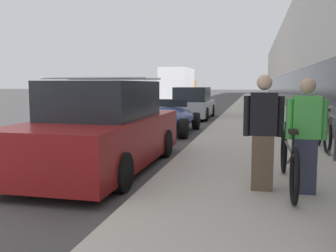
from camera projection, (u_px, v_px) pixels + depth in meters
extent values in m
cube|color=#BCB5A5|center=(259.00, 108.00, 24.21)|extent=(3.62, 70.00, 0.14)
cube|color=#1E2328|center=(281.00, 88.00, 31.40)|extent=(0.10, 63.00, 2.20)
torus|color=black|center=(284.00, 152.00, 6.16)|extent=(0.06, 0.70, 0.70)
torus|color=black|center=(294.00, 176.00, 4.51)|extent=(0.06, 0.70, 0.70)
cylinder|color=black|center=(289.00, 147.00, 5.31)|extent=(0.04, 1.45, 0.04)
cylinder|color=black|center=(291.00, 159.00, 4.99)|extent=(0.04, 0.86, 0.32)
cylinder|color=black|center=(293.00, 143.00, 4.77)|extent=(0.03, 0.03, 0.29)
cube|color=black|center=(293.00, 132.00, 4.75)|extent=(0.11, 0.22, 0.05)
cylinder|color=black|center=(285.00, 131.00, 5.99)|extent=(0.03, 0.03, 0.31)
cylinder|color=silver|center=(286.00, 121.00, 5.97)|extent=(0.52, 0.03, 0.03)
cube|color=#33384C|center=(305.00, 166.00, 4.99)|extent=(0.28, 0.20, 0.74)
cube|color=#4CB74C|center=(307.00, 117.00, 4.92)|extent=(0.35, 0.20, 0.57)
cylinder|color=#4CB74C|center=(289.00, 119.00, 4.97)|extent=(0.09, 0.09, 0.53)
cylinder|color=#4CB74C|center=(324.00, 120.00, 4.88)|extent=(0.09, 0.09, 0.53)
sphere|color=tan|center=(308.00, 86.00, 4.88)|extent=(0.20, 0.20, 0.20)
cube|color=brown|center=(262.00, 162.00, 5.15)|extent=(0.29, 0.21, 0.76)
cube|color=black|center=(264.00, 114.00, 5.08)|extent=(0.36, 0.21, 0.58)
cylinder|color=black|center=(247.00, 116.00, 5.13)|extent=(0.09, 0.09, 0.55)
cylinder|color=black|center=(281.00, 117.00, 5.03)|extent=(0.09, 0.09, 0.55)
sphere|color=beige|center=(265.00, 82.00, 5.03)|extent=(0.21, 0.21, 0.21)
cylinder|color=#4C4C51|center=(336.00, 140.00, 7.08)|extent=(0.05, 0.05, 0.82)
cylinder|color=#4C4C51|center=(330.00, 136.00, 7.61)|extent=(0.05, 0.05, 0.82)
cylinder|color=#4C4C51|center=(334.00, 117.00, 7.30)|extent=(0.05, 0.55, 0.05)
torus|color=black|center=(319.00, 130.00, 8.92)|extent=(0.06, 0.75, 0.75)
torus|color=black|center=(328.00, 136.00, 7.85)|extent=(0.06, 0.75, 0.75)
cylinder|color=red|center=(323.00, 123.00, 8.36)|extent=(0.04, 0.95, 0.04)
cylinder|color=red|center=(325.00, 128.00, 8.16)|extent=(0.04, 0.57, 0.34)
cylinder|color=red|center=(327.00, 117.00, 8.00)|extent=(0.03, 0.03, 0.31)
cube|color=black|center=(327.00, 110.00, 7.98)|extent=(0.11, 0.22, 0.05)
cylinder|color=red|center=(320.00, 114.00, 8.79)|extent=(0.03, 0.03, 0.33)
cylinder|color=silver|center=(320.00, 107.00, 8.77)|extent=(0.52, 0.03, 0.03)
torus|color=black|center=(309.00, 121.00, 11.30)|extent=(0.06, 0.70, 0.70)
torus|color=black|center=(314.00, 125.00, 10.19)|extent=(0.06, 0.70, 0.70)
cylinder|color=yellow|center=(312.00, 115.00, 10.72)|extent=(0.04, 0.97, 0.04)
cylinder|color=yellow|center=(313.00, 120.00, 10.51)|extent=(0.04, 0.59, 0.32)
cylinder|color=yellow|center=(314.00, 111.00, 10.35)|extent=(0.03, 0.03, 0.29)
cube|color=black|center=(314.00, 106.00, 10.34)|extent=(0.11, 0.22, 0.05)
cylinder|color=yellow|center=(309.00, 109.00, 11.17)|extent=(0.03, 0.03, 0.31)
cylinder|color=silver|center=(310.00, 104.00, 11.15)|extent=(0.52, 0.03, 0.03)
cube|color=maroon|center=(104.00, 139.00, 7.05)|extent=(1.82, 4.68, 0.82)
cube|color=#1E2328|center=(103.00, 99.00, 6.96)|extent=(1.57, 2.34, 0.68)
cylinder|color=silver|center=(113.00, 79.00, 7.42)|extent=(1.94, 0.04, 0.04)
cylinder|color=silver|center=(91.00, 78.00, 6.42)|extent=(1.94, 0.04, 0.04)
cylinder|color=black|center=(94.00, 141.00, 8.62)|extent=(0.22, 0.60, 0.60)
cylinder|color=black|center=(165.00, 143.00, 8.24)|extent=(0.22, 0.60, 0.60)
cylinder|color=black|center=(20.00, 167.00, 5.91)|extent=(0.22, 0.60, 0.60)
cylinder|color=black|center=(121.00, 172.00, 5.53)|extent=(0.22, 0.60, 0.60)
ellipsoid|color=navy|center=(166.00, 118.00, 12.30)|extent=(1.72, 4.08, 0.70)
cube|color=#1E2328|center=(170.00, 103.00, 12.74)|extent=(1.20, 0.04, 0.26)
cylinder|color=black|center=(152.00, 120.00, 13.64)|extent=(0.22, 0.60, 0.60)
cylinder|color=black|center=(196.00, 121.00, 13.28)|extent=(0.22, 0.60, 0.60)
cylinder|color=black|center=(132.00, 127.00, 11.35)|extent=(0.22, 0.60, 0.60)
cylinder|color=black|center=(184.00, 129.00, 10.99)|extent=(0.22, 0.60, 0.60)
cube|color=silver|center=(192.00, 108.00, 17.65)|extent=(1.72, 4.13, 0.65)
cube|color=#1E2328|center=(192.00, 94.00, 17.58)|extent=(1.48, 2.06, 0.66)
cylinder|color=black|center=(181.00, 110.00, 19.05)|extent=(0.22, 0.60, 0.60)
cylinder|color=black|center=(212.00, 110.00, 18.69)|extent=(0.22, 0.60, 0.60)
cylinder|color=black|center=(170.00, 113.00, 16.65)|extent=(0.22, 0.60, 0.60)
cylinder|color=black|center=(206.00, 114.00, 16.30)|extent=(0.22, 0.60, 0.60)
cube|color=orange|center=(185.00, 89.00, 35.72)|extent=(1.97, 1.76, 1.78)
cube|color=silver|center=(177.00, 84.00, 32.26)|extent=(2.15, 5.28, 2.74)
cylinder|color=black|center=(174.00, 97.00, 35.57)|extent=(0.28, 0.84, 0.84)
cylinder|color=black|center=(194.00, 97.00, 35.13)|extent=(0.28, 0.84, 0.84)
cylinder|color=black|center=(164.00, 98.00, 31.58)|extent=(0.28, 0.84, 0.84)
cylinder|color=black|center=(186.00, 98.00, 31.15)|extent=(0.28, 0.84, 0.84)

